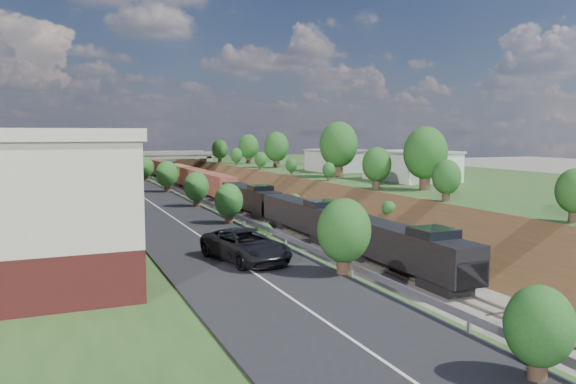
% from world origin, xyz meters
% --- Properties ---
extents(platform_right, '(44.00, 180.00, 5.00)m').
position_xyz_m(platform_right, '(33.00, 60.00, 2.50)').
color(platform_right, '#2C4D20').
rests_on(platform_right, ground).
extents(embankment_left, '(10.00, 180.00, 10.00)m').
position_xyz_m(embankment_left, '(-11.00, 60.00, 0.00)').
color(embankment_left, brown).
rests_on(embankment_left, ground).
extents(embankment_right, '(10.00, 180.00, 10.00)m').
position_xyz_m(embankment_right, '(11.00, 60.00, 0.00)').
color(embankment_right, brown).
rests_on(embankment_right, ground).
extents(rail_left_track, '(1.58, 180.00, 0.18)m').
position_xyz_m(rail_left_track, '(-2.60, 60.00, 0.09)').
color(rail_left_track, gray).
rests_on(rail_left_track, ground).
extents(rail_right_track, '(1.58, 180.00, 0.18)m').
position_xyz_m(rail_right_track, '(2.60, 60.00, 0.09)').
color(rail_right_track, gray).
rests_on(rail_right_track, ground).
extents(road, '(8.00, 180.00, 0.10)m').
position_xyz_m(road, '(-15.50, 60.00, 5.05)').
color(road, black).
rests_on(road, platform_left).
extents(guardrail, '(0.10, 171.00, 0.70)m').
position_xyz_m(guardrail, '(-11.40, 59.80, 5.55)').
color(guardrail, '#99999E').
rests_on(guardrail, platform_left).
extents(commercial_building, '(14.30, 62.30, 7.00)m').
position_xyz_m(commercial_building, '(-28.00, 38.00, 8.51)').
color(commercial_building, maroon).
rests_on(commercial_building, platform_left).
extents(overpass, '(24.50, 8.30, 7.40)m').
position_xyz_m(overpass, '(0.00, 122.00, 4.92)').
color(overpass, gray).
rests_on(overpass, ground).
extents(white_building_near, '(9.00, 12.00, 4.00)m').
position_xyz_m(white_building_near, '(23.50, 52.00, 7.00)').
color(white_building_near, silver).
rests_on(white_building_near, platform_right).
extents(white_building_far, '(8.00, 10.00, 3.60)m').
position_xyz_m(white_building_far, '(23.00, 74.00, 6.80)').
color(white_building_far, silver).
rests_on(white_building_far, platform_right).
extents(tree_right_large, '(5.25, 5.25, 7.61)m').
position_xyz_m(tree_right_large, '(17.00, 40.00, 9.38)').
color(tree_right_large, '#473323').
rests_on(tree_right_large, platform_right).
extents(tree_left_crest, '(2.45, 2.45, 3.55)m').
position_xyz_m(tree_left_crest, '(-11.80, 20.00, 7.04)').
color(tree_left_crest, '#473323').
rests_on(tree_left_crest, platform_left).
extents(freight_train, '(3.05, 155.60, 4.57)m').
position_xyz_m(freight_train, '(2.60, 95.56, 2.61)').
color(freight_train, black).
rests_on(freight_train, ground).
extents(suv, '(3.91, 6.45, 1.67)m').
position_xyz_m(suv, '(-15.06, 12.23, 5.94)').
color(suv, black).
rests_on(suv, road).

